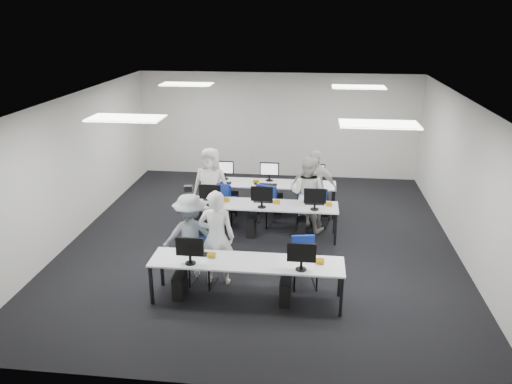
# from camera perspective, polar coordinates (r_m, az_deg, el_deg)

# --- Properties ---
(room) EXTENTS (9.00, 9.02, 3.00)m
(room) POSITION_cam_1_polar(r_m,az_deg,el_deg) (10.19, 0.67, 2.23)
(room) COLOR black
(room) RESTS_ON ground
(ceiling_panels) EXTENTS (5.20, 4.60, 0.02)m
(ceiling_panels) POSITION_cam_1_polar(r_m,az_deg,el_deg) (9.84, 0.71, 10.49)
(ceiling_panels) COLOR white
(ceiling_panels) RESTS_ON room
(desk_front) EXTENTS (3.20, 0.70, 0.73)m
(desk_front) POSITION_cam_1_polar(r_m,az_deg,el_deg) (8.31, -1.08, -8.22)
(desk_front) COLOR white
(desk_front) RESTS_ON ground
(desk_mid) EXTENTS (3.20, 0.70, 0.73)m
(desk_mid) POSITION_cam_1_polar(r_m,az_deg,el_deg) (10.66, 0.77, -1.65)
(desk_mid) COLOR white
(desk_mid) RESTS_ON ground
(desk_back) EXTENTS (3.20, 0.70, 0.73)m
(desk_back) POSITION_cam_1_polar(r_m,az_deg,el_deg) (11.96, 1.45, 0.80)
(desk_back) COLOR white
(desk_back) RESTS_ON ground
(equipment_front) EXTENTS (2.51, 0.41, 1.19)m
(equipment_front) POSITION_cam_1_polar(r_m,az_deg,el_deg) (8.48, -2.39, -10.12)
(equipment_front) COLOR #0D69B5
(equipment_front) RESTS_ON desk_front
(equipment_mid) EXTENTS (2.91, 0.41, 1.19)m
(equipment_mid) POSITION_cam_1_polar(r_m,az_deg,el_deg) (10.78, -0.27, -3.23)
(equipment_mid) COLOR white
(equipment_mid) RESTS_ON desk_mid
(equipment_back) EXTENTS (2.91, 0.41, 1.19)m
(equipment_back) POSITION_cam_1_polar(r_m,az_deg,el_deg) (12.08, 2.35, -0.65)
(equipment_back) COLOR white
(equipment_back) RESTS_ON desk_back
(chair_0) EXTENTS (0.48, 0.51, 0.83)m
(chair_0) POSITION_cam_1_polar(r_m,az_deg,el_deg) (9.04, -5.98, -8.86)
(chair_0) COLOR navy
(chair_0) RESTS_ON ground
(chair_1) EXTENTS (0.51, 0.54, 0.88)m
(chair_1) POSITION_cam_1_polar(r_m,az_deg,el_deg) (8.97, 5.47, -8.95)
(chair_1) COLOR navy
(chair_1) RESTS_ON ground
(chair_2) EXTENTS (0.50, 0.53, 0.86)m
(chair_2) POSITION_cam_1_polar(r_m,az_deg,el_deg) (11.42, -3.81, -2.38)
(chair_2) COLOR navy
(chair_2) RESTS_ON ground
(chair_3) EXTENTS (0.54, 0.57, 0.89)m
(chair_3) POSITION_cam_1_polar(r_m,az_deg,el_deg) (11.38, 0.67, -2.38)
(chair_3) COLOR navy
(chair_3) RESTS_ON ground
(chair_4) EXTENTS (0.50, 0.54, 0.97)m
(chair_4) POSITION_cam_1_polar(r_m,az_deg,el_deg) (11.38, 5.84, -2.34)
(chair_4) COLOR navy
(chair_4) RESTS_ON ground
(chair_5) EXTENTS (0.55, 0.59, 0.95)m
(chair_5) POSITION_cam_1_polar(r_m,az_deg,el_deg) (11.63, -3.72, -1.79)
(chair_5) COLOR navy
(chair_5) RESTS_ON ground
(chair_6) EXTENTS (0.48, 0.52, 0.88)m
(chair_6) POSITION_cam_1_polar(r_m,az_deg,el_deg) (11.63, 1.28, -1.89)
(chair_6) COLOR navy
(chair_6) RESTS_ON ground
(chair_7) EXTENTS (0.55, 0.58, 0.94)m
(chair_7) POSITION_cam_1_polar(r_m,az_deg,el_deg) (11.44, 7.14, -2.33)
(chair_7) COLOR navy
(chair_7) RESTS_ON ground
(handbag) EXTENTS (0.38, 0.27, 0.29)m
(handbag) POSITION_cam_1_polar(r_m,az_deg,el_deg) (10.74, -4.81, -0.45)
(handbag) COLOR #95714D
(handbag) RESTS_ON desk_mid
(student_0) EXTENTS (0.66, 0.45, 1.75)m
(student_0) POSITION_cam_1_polar(r_m,az_deg,el_deg) (8.78, -4.54, -5.23)
(student_0) COLOR white
(student_0) RESTS_ON ground
(student_1) EXTENTS (0.99, 0.87, 1.69)m
(student_1) POSITION_cam_1_polar(r_m,az_deg,el_deg) (10.98, 5.90, -0.16)
(student_1) COLOR white
(student_1) RESTS_ON ground
(student_2) EXTENTS (0.89, 0.63, 1.73)m
(student_2) POSITION_cam_1_polar(r_m,az_deg,el_deg) (11.46, -5.16, 0.82)
(student_2) COLOR white
(student_2) RESTS_ON ground
(student_3) EXTENTS (1.03, 0.43, 1.76)m
(student_3) POSITION_cam_1_polar(r_m,az_deg,el_deg) (11.22, 6.59, 0.44)
(student_3) COLOR white
(student_3) RESTS_ON ground
(photographer) EXTENTS (1.14, 0.82, 1.60)m
(photographer) POSITION_cam_1_polar(r_m,az_deg,el_deg) (9.07, -7.51, -5.04)
(photographer) COLOR gray
(photographer) RESTS_ON ground
(dslr_camera) EXTENTS (0.18, 0.21, 0.10)m
(dslr_camera) POSITION_cam_1_polar(r_m,az_deg,el_deg) (8.92, -7.76, 0.42)
(dslr_camera) COLOR black
(dslr_camera) RESTS_ON photographer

